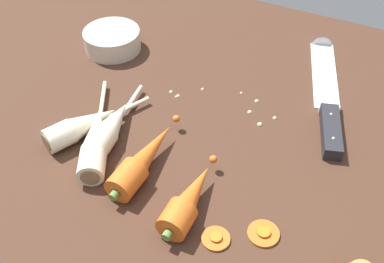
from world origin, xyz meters
TOP-DOWN VIEW (x-y plane):
  - ground_plane at (0.00, 0.00)cm, footprint 120.00×90.00cm
  - chefs_knife at (15.75, 20.00)cm, footprint 13.86×34.07cm
  - whole_carrot at (-3.48, -11.24)cm, footprint 4.37×18.65cm
  - whole_carrot_second at (5.83, -14.77)cm, footprint 4.29×15.56cm
  - parsnip_front at (-15.94, -9.07)cm, footprint 10.06×17.93cm
  - parsnip_mid_left at (-11.72, -7.12)cm, footprint 5.40×17.76cm
  - parsnip_mid_right at (-12.12, -10.81)cm, footprint 13.28×21.21cm
  - carrot_slice_stray_near at (16.44, -13.92)cm, footprint 4.27×4.27cm
  - carrot_slice_stray_mid at (11.17, -17.43)cm, footprint 3.81×3.81cm
  - prep_bowl at (-25.33, 13.72)cm, footprint 11.00×11.00cm
  - mince_crumbs at (2.61, 8.00)cm, footprint 19.44×6.90cm

SIDE VIEW (x-z plane):
  - ground_plane at x=0.00cm, z-range -4.00..0.00cm
  - mince_crumbs at x=2.61cm, z-range -0.06..0.76cm
  - carrot_slice_stray_near at x=16.44cm, z-range 0.01..0.71cm
  - carrot_slice_stray_mid at x=11.17cm, z-range 0.01..0.71cm
  - chefs_knife at x=15.75cm, z-range -1.44..2.74cm
  - parsnip_mid_right at x=-12.12cm, z-range -0.02..3.98cm
  - parsnip_front at x=-15.94cm, z-range -0.02..3.98cm
  - parsnip_mid_left at x=-11.72cm, z-range -0.02..3.98cm
  - whole_carrot_second at x=5.83cm, z-range 0.00..4.20cm
  - whole_carrot at x=-3.48cm, z-range 0.00..4.20cm
  - prep_bowl at x=-25.33cm, z-range 0.15..4.15cm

